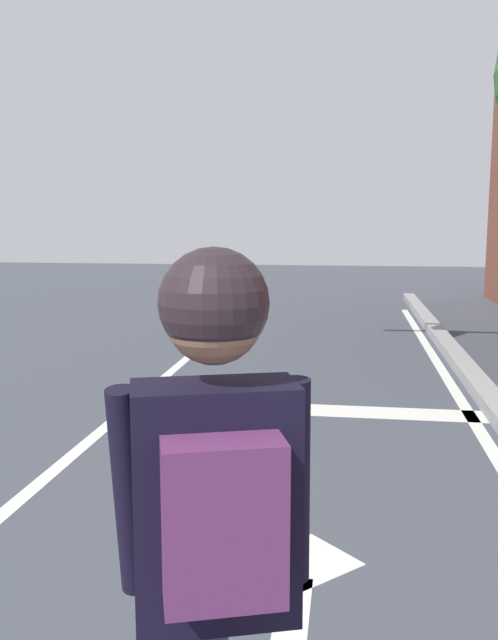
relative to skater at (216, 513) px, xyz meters
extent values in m
cube|color=silver|center=(-1.83, 2.64, -1.15)|extent=(0.12, 20.00, 0.01)
cube|color=silver|center=(-0.11, 4.90, -1.15)|extent=(3.45, 0.40, 0.01)
cube|color=silver|center=(0.07, 1.92, -1.15)|extent=(0.71, 0.71, 0.01)
cube|color=black|center=(0.00, 0.02, 0.02)|extent=(0.42, 0.29, 0.57)
cylinder|color=black|center=(-0.20, -0.02, 0.05)|extent=(0.07, 0.15, 0.52)
cylinder|color=black|center=(0.18, 0.11, 0.05)|extent=(0.07, 0.11, 0.52)
sphere|color=#8C6649|center=(0.00, 0.02, 0.46)|extent=(0.22, 0.22, 0.22)
sphere|color=#2B1F24|center=(0.00, 0.02, 0.49)|extent=(0.25, 0.25, 0.25)
cube|color=#612C5C|center=(0.04, -0.12, 0.04)|extent=(0.29, 0.21, 0.36)
camera|label=1|loc=(0.29, -1.44, 0.67)|focal=37.42mm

